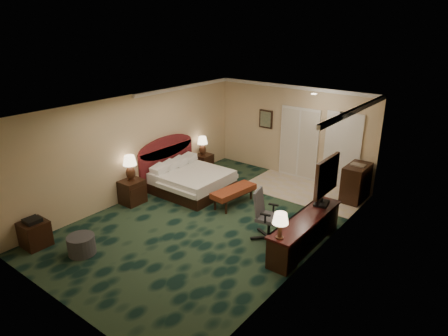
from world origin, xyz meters
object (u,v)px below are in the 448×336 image
Objects in this scene: nightstand_near at (132,192)px; minibar at (356,183)px; lamp_far at (203,146)px; tv at (323,188)px; nightstand_far at (204,163)px; ottoman at (81,245)px; side_table at (35,234)px; bed at (192,182)px; bed_bench at (234,196)px; desk_chair at (269,216)px; desk at (305,232)px; lamp_near at (130,168)px.

nightstand_near is 5.75m from minibar.
minibar is at bearing 10.75° from lamp_far.
tv is (4.44, 1.54, 0.76)m from nightstand_near.
lamp_far is (-0.01, -0.04, 0.56)m from nightstand_far.
side_table reaches higher than ottoman.
nightstand_near reaches higher than bed.
nightstand_far is 0.42× the size of bed_bench.
desk_chair is at bearing 46.25° from ottoman.
minibar is (3.40, 5.85, 0.28)m from ottoman.
side_table is at bearing -100.12° from bed.
side_table is 0.50× the size of desk_chair.
ottoman is at bearing 21.80° from side_table.
nightstand_near is 0.26× the size of desk.
tv is (4.47, -1.32, 0.80)m from nightstand_far.
bed_bench is 4.61m from side_table.
side_table is 0.54× the size of tv.
tv reaches higher than lamp_far.
lamp_near is 0.51× the size of bed_bench.
nightstand_near is 0.95× the size of lamp_near.
lamp_near is 2.70m from bed_bench.
lamp_far is 4.36m from desk_chair.
nightstand_near is 1.13× the size of side_table.
tv is at bearing 7.61° from bed_bench.
nightstand_far is 0.82× the size of lamp_near.
ottoman is (1.07, -5.04, -0.07)m from nightstand_far.
bed is 2.79× the size of lamp_near.
tv reaches higher than side_table.
desk is (4.49, -2.08, 0.07)m from nightstand_far.
desk_chair reaches higher than nightstand_far.
lamp_far reaches higher than ottoman.
lamp_near is at bearing 115.75° from ottoman.
nightstand_near is 0.63m from lamp_near.
lamp_near is at bearing -140.88° from minibar.
nightstand_far is 4.95m from desk.
minibar is (4.47, 0.85, -0.35)m from lamp_far.
tv reaches higher than lamp_near.
lamp_near is 4.72m from tv.
bed is 1.91× the size of minibar.
lamp_far is 0.53× the size of desk_chair.
tv reaches higher than nightstand_near.
desk is at bearing 1.28° from desk_chair.
desk is 0.81m from desk_chair.
bed is at bearing 61.62° from lamp_near.
lamp_far is 5.15m from ottoman.
lamp_far is (-0.00, 2.78, -0.11)m from lamp_near.
side_table is (-2.08, -4.11, 0.06)m from bed_bench.
lamp_far is at bearing 155.75° from bed_bench.
bed is 2.95× the size of nightstand_near.
side_table is at bearing -89.64° from nightstand_near.
nightstand_far is at bearing 89.97° from lamp_near.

